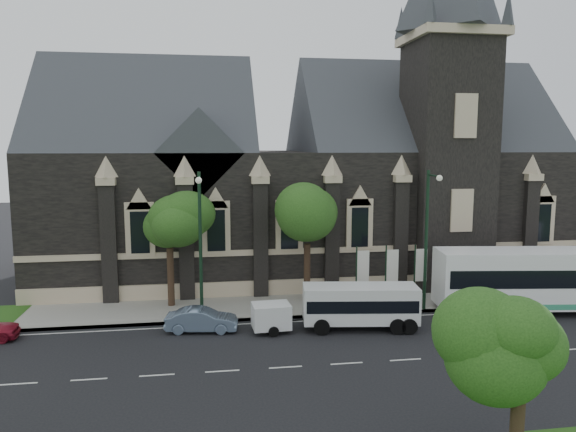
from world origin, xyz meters
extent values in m
plane|color=black|center=(0.00, 0.00, 0.00)|extent=(160.00, 160.00, 0.00)
cube|color=gray|center=(0.00, 9.50, 0.07)|extent=(80.00, 5.00, 0.15)
cube|color=black|center=(4.00, 19.50, 5.00)|extent=(40.00, 15.00, 10.00)
cube|color=#33353B|center=(-8.00, 19.50, 10.00)|extent=(16.00, 15.00, 15.00)
cube|color=#33353B|center=(14.00, 19.50, 10.00)|extent=(20.00, 15.00, 15.00)
cube|color=#33353B|center=(-4.00, 15.00, 10.00)|extent=(6.00, 6.00, 6.00)
cube|color=black|center=(14.00, 13.50, 9.00)|extent=(5.50, 5.50, 18.00)
cube|color=#CCB393|center=(14.00, 13.50, 18.20)|extent=(6.20, 6.20, 0.60)
cube|color=#CCB393|center=(4.00, 11.96, 3.20)|extent=(40.00, 0.22, 0.40)
cube|color=#CCB393|center=(4.00, 11.96, 0.60)|extent=(40.00, 0.25, 1.20)
cube|color=black|center=(2.00, 11.82, 4.80)|extent=(1.20, 0.12, 2.80)
cylinder|color=black|center=(6.00, -9.50, 1.54)|extent=(0.44, 0.44, 3.08)
sphere|color=#1F4816|center=(6.00, -9.50, 4.48)|extent=(3.20, 3.20, 3.20)
sphere|color=#1F4816|center=(6.60, -8.90, 5.08)|extent=(2.40, 2.40, 2.40)
cylinder|color=black|center=(3.00, 10.50, 1.98)|extent=(0.44, 0.44, 3.96)
sphere|color=#1F4816|center=(3.00, 10.50, 5.64)|extent=(3.84, 3.84, 3.84)
sphere|color=#1F4816|center=(3.72, 11.22, 6.36)|extent=(2.88, 2.88, 2.88)
cylinder|color=black|center=(-6.00, 10.50, 1.98)|extent=(0.44, 0.44, 3.96)
sphere|color=#1F4816|center=(-6.00, 10.50, 5.57)|extent=(3.68, 3.68, 3.68)
sphere|color=#1F4816|center=(-5.31, 11.19, 6.26)|extent=(2.76, 2.76, 2.76)
cylinder|color=black|center=(10.00, 7.30, 4.50)|extent=(0.20, 0.20, 9.00)
cylinder|color=black|center=(10.00, 6.50, 8.70)|extent=(0.10, 1.60, 0.10)
sphere|color=silver|center=(10.00, 5.70, 8.60)|extent=(0.36, 0.36, 0.36)
cylinder|color=black|center=(-4.00, 7.30, 4.50)|extent=(0.20, 0.20, 9.00)
cylinder|color=black|center=(-4.00, 6.50, 8.70)|extent=(0.10, 1.60, 0.10)
sphere|color=silver|center=(-4.00, 5.70, 8.60)|extent=(0.36, 0.36, 0.36)
cylinder|color=black|center=(6.00, 9.00, 2.00)|extent=(0.10, 0.10, 4.00)
cube|color=white|center=(6.45, 9.00, 2.60)|extent=(0.80, 0.04, 2.20)
cylinder|color=black|center=(8.00, 9.00, 2.00)|extent=(0.10, 0.10, 4.00)
cube|color=white|center=(8.45, 9.00, 2.60)|extent=(0.80, 0.04, 2.20)
cylinder|color=black|center=(10.00, 9.00, 2.00)|extent=(0.10, 0.10, 4.00)
cube|color=white|center=(10.45, 9.00, 2.60)|extent=(0.80, 0.04, 2.20)
cube|color=white|center=(17.49, 5.98, 2.22)|extent=(13.94, 4.59, 3.54)
cube|color=black|center=(17.49, 5.98, 2.48)|extent=(13.41, 4.56, 1.12)
cube|color=#389B71|center=(17.49, 5.98, 0.75)|extent=(13.40, 4.55, 0.35)
cylinder|color=black|center=(12.55, 5.18, 0.45)|extent=(0.93, 0.39, 0.90)
cylinder|color=black|center=(12.92, 8.01, 0.45)|extent=(0.93, 0.39, 0.90)
cube|color=silver|center=(5.04, 4.75, 1.49)|extent=(6.76, 2.90, 2.08)
cube|color=black|center=(5.04, 4.75, 1.57)|extent=(6.51, 2.91, 0.71)
cylinder|color=black|center=(2.63, 4.04, 0.45)|extent=(0.93, 0.40, 0.90)
cylinder|color=black|center=(2.90, 6.08, 0.45)|extent=(0.93, 0.40, 0.90)
cylinder|color=black|center=(6.85, 3.48, 0.45)|extent=(0.93, 0.40, 0.90)
cylinder|color=black|center=(7.12, 5.52, 0.45)|extent=(0.93, 0.40, 0.90)
cylinder|color=black|center=(7.50, 3.39, 0.45)|extent=(0.93, 0.40, 0.90)
cylinder|color=black|center=(7.77, 5.43, 0.45)|extent=(0.93, 0.40, 0.90)
cube|color=silver|center=(-0.10, 4.93, 0.95)|extent=(2.19, 1.70, 1.37)
cylinder|color=black|center=(-0.06, 4.15, 0.29)|extent=(0.60, 0.24, 0.59)
cylinder|color=black|center=(-0.15, 5.72, 0.29)|extent=(0.60, 0.24, 0.59)
cylinder|color=black|center=(1.26, 5.01, 0.58)|extent=(1.27, 0.15, 0.08)
imported|color=slate|center=(-4.00, 5.65, 0.67)|extent=(4.20, 1.91, 1.34)
camera|label=1|loc=(-3.51, -24.06, 10.56)|focal=33.33mm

